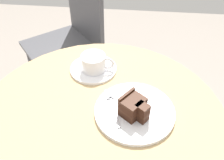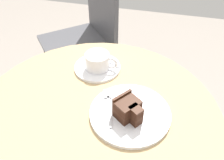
{
  "view_description": "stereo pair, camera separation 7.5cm",
  "coord_description": "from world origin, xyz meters",
  "px_view_note": "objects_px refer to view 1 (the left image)",
  "views": [
    {
      "loc": [
        0.08,
        -0.45,
        1.26
      ],
      "look_at": [
        0.02,
        0.11,
        0.75
      ],
      "focal_mm": 38.0,
      "sensor_mm": 36.0,
      "label": 1
    },
    {
      "loc": [
        0.16,
        -0.44,
        1.26
      ],
      "look_at": [
        0.02,
        0.11,
        0.75
      ],
      "focal_mm": 38.0,
      "sensor_mm": 36.0,
      "label": 2
    }
  ],
  "objects_px": {
    "coffee_cup": "(94,62)",
    "napkin": "(133,116)",
    "cake_plate": "(135,111)",
    "cake_slice": "(134,107)",
    "teaspoon": "(105,63)",
    "saucer": "(93,69)",
    "cafe_chair": "(73,30)",
    "fork": "(112,103)"
  },
  "relations": [
    {
      "from": "cafe_chair",
      "to": "fork",
      "type": "bearing_deg",
      "value": -17.5
    },
    {
      "from": "saucer",
      "to": "cake_slice",
      "type": "relative_size",
      "value": 1.82
    },
    {
      "from": "cake_plate",
      "to": "napkin",
      "type": "distance_m",
      "value": 0.02
    },
    {
      "from": "cafe_chair",
      "to": "coffee_cup",
      "type": "bearing_deg",
      "value": -18.34
    },
    {
      "from": "cake_plate",
      "to": "cake_slice",
      "type": "height_order",
      "value": "cake_slice"
    },
    {
      "from": "coffee_cup",
      "to": "cake_plate",
      "type": "height_order",
      "value": "coffee_cup"
    },
    {
      "from": "saucer",
      "to": "coffee_cup",
      "type": "distance_m",
      "value": 0.04
    },
    {
      "from": "coffee_cup",
      "to": "fork",
      "type": "distance_m",
      "value": 0.18
    },
    {
      "from": "saucer",
      "to": "napkin",
      "type": "xyz_separation_m",
      "value": [
        0.15,
        -0.2,
        -0.0
      ]
    },
    {
      "from": "coffee_cup",
      "to": "napkin",
      "type": "distance_m",
      "value": 0.25
    },
    {
      "from": "saucer",
      "to": "cake_plate",
      "type": "height_order",
      "value": "cake_plate"
    },
    {
      "from": "teaspoon",
      "to": "fork",
      "type": "relative_size",
      "value": 0.7
    },
    {
      "from": "napkin",
      "to": "fork",
      "type": "bearing_deg",
      "value": 153.73
    },
    {
      "from": "coffee_cup",
      "to": "cake_slice",
      "type": "relative_size",
      "value": 1.26
    },
    {
      "from": "coffee_cup",
      "to": "napkin",
      "type": "height_order",
      "value": "coffee_cup"
    },
    {
      "from": "coffee_cup",
      "to": "cake_slice",
      "type": "xyz_separation_m",
      "value": [
        0.14,
        -0.19,
        0.0
      ]
    },
    {
      "from": "cake_plate",
      "to": "fork",
      "type": "xyz_separation_m",
      "value": [
        -0.07,
        0.02,
        0.01
      ]
    },
    {
      "from": "saucer",
      "to": "cake_plate",
      "type": "bearing_deg",
      "value": -50.38
    },
    {
      "from": "teaspoon",
      "to": "cake_plate",
      "type": "distance_m",
      "value": 0.24
    },
    {
      "from": "teaspoon",
      "to": "cake_plate",
      "type": "height_order",
      "value": "teaspoon"
    },
    {
      "from": "teaspoon",
      "to": "cake_slice",
      "type": "xyz_separation_m",
      "value": [
        0.11,
        -0.23,
        0.03
      ]
    },
    {
      "from": "saucer",
      "to": "cafe_chair",
      "type": "relative_size",
      "value": 0.18
    },
    {
      "from": "fork",
      "to": "cake_plate",
      "type": "bearing_deg",
      "value": -121.46
    },
    {
      "from": "teaspoon",
      "to": "cafe_chair",
      "type": "relative_size",
      "value": 0.11
    },
    {
      "from": "cafe_chair",
      "to": "napkin",
      "type": "bearing_deg",
      "value": -14.1
    },
    {
      "from": "teaspoon",
      "to": "saucer",
      "type": "bearing_deg",
      "value": -119.88
    },
    {
      "from": "cake_plate",
      "to": "napkin",
      "type": "relative_size",
      "value": 1.35
    },
    {
      "from": "coffee_cup",
      "to": "cake_plate",
      "type": "bearing_deg",
      "value": -50.36
    },
    {
      "from": "teaspoon",
      "to": "cake_slice",
      "type": "bearing_deg",
      "value": -40.84
    },
    {
      "from": "coffee_cup",
      "to": "teaspoon",
      "type": "relative_size",
      "value": 1.08
    },
    {
      "from": "saucer",
      "to": "teaspoon",
      "type": "bearing_deg",
      "value": 36.53
    },
    {
      "from": "saucer",
      "to": "fork",
      "type": "xyz_separation_m",
      "value": [
        0.08,
        -0.17,
        0.01
      ]
    },
    {
      "from": "coffee_cup",
      "to": "napkin",
      "type": "bearing_deg",
      "value": -53.35
    },
    {
      "from": "coffee_cup",
      "to": "cake_slice",
      "type": "height_order",
      "value": "cake_slice"
    },
    {
      "from": "cake_slice",
      "to": "napkin",
      "type": "distance_m",
      "value": 0.04
    },
    {
      "from": "teaspoon",
      "to": "napkin",
      "type": "relative_size",
      "value": 0.6
    },
    {
      "from": "saucer",
      "to": "coffee_cup",
      "type": "relative_size",
      "value": 1.44
    },
    {
      "from": "saucer",
      "to": "napkin",
      "type": "relative_size",
      "value": 0.94
    },
    {
      "from": "saucer",
      "to": "teaspoon",
      "type": "distance_m",
      "value": 0.05
    },
    {
      "from": "fork",
      "to": "saucer",
      "type": "bearing_deg",
      "value": 8.41
    },
    {
      "from": "saucer",
      "to": "fork",
      "type": "relative_size",
      "value": 1.09
    },
    {
      "from": "napkin",
      "to": "cafe_chair",
      "type": "xyz_separation_m",
      "value": [
        -0.37,
        0.74,
        -0.16
      ]
    }
  ]
}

